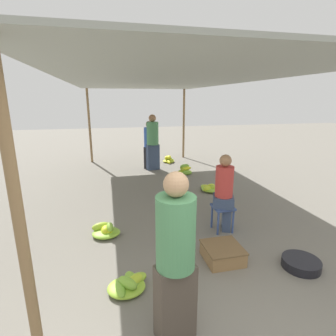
{
  "coord_description": "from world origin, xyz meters",
  "views": [
    {
      "loc": [
        -1.13,
        -1.48,
        2.23
      ],
      "look_at": [
        0.0,
        3.41,
        0.91
      ],
      "focal_mm": 28.0,
      "sensor_mm": 36.0,
      "label": 1
    }
  ],
  "objects_px": {
    "vendor_foreground": "(175,257)",
    "crate_near": "(223,253)",
    "vendor_seated": "(225,192)",
    "banana_pile_left_0": "(129,284)",
    "shopper_walking_mid": "(149,144)",
    "banana_pile_left_1": "(106,231)",
    "shopper_walking_far": "(153,142)",
    "basin_black": "(301,263)",
    "banana_pile_right_0": "(210,188)",
    "stool": "(223,211)",
    "banana_pile_right_1": "(169,160)",
    "banana_pile_right_2": "(185,170)"
  },
  "relations": [
    {
      "from": "vendor_seated",
      "to": "shopper_walking_far",
      "type": "xyz_separation_m",
      "value": [
        -0.49,
        4.33,
        0.21
      ]
    },
    {
      "from": "vendor_seated",
      "to": "basin_black",
      "type": "xyz_separation_m",
      "value": [
        0.59,
        -1.23,
        -0.65
      ]
    },
    {
      "from": "banana_pile_right_2",
      "to": "shopper_walking_far",
      "type": "relative_size",
      "value": 0.31
    },
    {
      "from": "banana_pile_left_1",
      "to": "shopper_walking_far",
      "type": "relative_size",
      "value": 0.27
    },
    {
      "from": "vendor_seated",
      "to": "banana_pile_right_0",
      "type": "xyz_separation_m",
      "value": [
        0.56,
        1.97,
        -0.65
      ]
    },
    {
      "from": "vendor_foreground",
      "to": "crate_near",
      "type": "xyz_separation_m",
      "value": [
        0.97,
        1.04,
        -0.75
      ]
    },
    {
      "from": "banana_pile_right_1",
      "to": "banana_pile_right_2",
      "type": "relative_size",
      "value": 1.12
    },
    {
      "from": "stool",
      "to": "banana_pile_right_1",
      "type": "height_order",
      "value": "stool"
    },
    {
      "from": "stool",
      "to": "banana_pile_right_0",
      "type": "relative_size",
      "value": 0.82
    },
    {
      "from": "vendor_seated",
      "to": "banana_pile_left_1",
      "type": "relative_size",
      "value": 2.82
    },
    {
      "from": "vendor_seated",
      "to": "banana_pile_right_0",
      "type": "bearing_deg",
      "value": 74.12
    },
    {
      "from": "banana_pile_left_1",
      "to": "banana_pile_right_0",
      "type": "distance_m",
      "value": 3.07
    },
    {
      "from": "vendor_foreground",
      "to": "crate_near",
      "type": "height_order",
      "value": "vendor_foreground"
    },
    {
      "from": "vendor_seated",
      "to": "shopper_walking_mid",
      "type": "height_order",
      "value": "shopper_walking_mid"
    },
    {
      "from": "banana_pile_right_2",
      "to": "banana_pile_left_1",
      "type": "bearing_deg",
      "value": -125.63
    },
    {
      "from": "stool",
      "to": "crate_near",
      "type": "height_order",
      "value": "stool"
    },
    {
      "from": "stool",
      "to": "banana_pile_right_1",
      "type": "xyz_separation_m",
      "value": [
        0.27,
        5.18,
        -0.28
      ]
    },
    {
      "from": "vendor_seated",
      "to": "banana_pile_left_0",
      "type": "relative_size",
      "value": 2.62
    },
    {
      "from": "crate_near",
      "to": "shopper_walking_mid",
      "type": "distance_m",
      "value": 5.37
    },
    {
      "from": "vendor_foreground",
      "to": "vendor_seated",
      "type": "bearing_deg",
      "value": 54.17
    },
    {
      "from": "vendor_foreground",
      "to": "banana_pile_right_0",
      "type": "height_order",
      "value": "vendor_foreground"
    },
    {
      "from": "shopper_walking_mid",
      "to": "vendor_foreground",
      "type": "bearing_deg",
      "value": -96.94
    },
    {
      "from": "crate_near",
      "to": "basin_black",
      "type": "bearing_deg",
      "value": -22.34
    },
    {
      "from": "banana_pile_right_1",
      "to": "shopper_walking_far",
      "type": "height_order",
      "value": "shopper_walking_far"
    },
    {
      "from": "basin_black",
      "to": "shopper_walking_mid",
      "type": "bearing_deg",
      "value": 101.55
    },
    {
      "from": "vendor_foreground",
      "to": "shopper_walking_far",
      "type": "distance_m",
      "value": 6.25
    },
    {
      "from": "banana_pile_left_1",
      "to": "shopper_walking_far",
      "type": "xyz_separation_m",
      "value": [
        1.51,
        4.06,
        0.83
      ]
    },
    {
      "from": "banana_pile_right_0",
      "to": "crate_near",
      "type": "bearing_deg",
      "value": -108.57
    },
    {
      "from": "vendor_seated",
      "to": "shopper_walking_far",
      "type": "bearing_deg",
      "value": 96.45
    },
    {
      "from": "vendor_seated",
      "to": "shopper_walking_mid",
      "type": "distance_m",
      "value": 4.53
    },
    {
      "from": "vendor_foreground",
      "to": "crate_near",
      "type": "distance_m",
      "value": 1.61
    },
    {
      "from": "basin_black",
      "to": "banana_pile_right_0",
      "type": "distance_m",
      "value": 3.2
    },
    {
      "from": "basin_black",
      "to": "banana_pile_right_2",
      "type": "xyz_separation_m",
      "value": [
        -0.2,
        4.84,
        0.05
      ]
    },
    {
      "from": "vendor_foreground",
      "to": "shopper_walking_mid",
      "type": "height_order",
      "value": "vendor_foreground"
    },
    {
      "from": "vendor_foreground",
      "to": "basin_black",
      "type": "height_order",
      "value": "vendor_foreground"
    },
    {
      "from": "basin_black",
      "to": "shopper_walking_mid",
      "type": "relative_size",
      "value": 0.32
    },
    {
      "from": "banana_pile_left_1",
      "to": "vendor_foreground",
      "type": "bearing_deg",
      "value": -73.01
    },
    {
      "from": "stool",
      "to": "basin_black",
      "type": "bearing_deg",
      "value": -63.32
    },
    {
      "from": "basin_black",
      "to": "shopper_walking_far",
      "type": "relative_size",
      "value": 0.28
    },
    {
      "from": "vendor_seated",
      "to": "crate_near",
      "type": "height_order",
      "value": "vendor_seated"
    },
    {
      "from": "vendor_seated",
      "to": "banana_pile_right_1",
      "type": "height_order",
      "value": "vendor_seated"
    },
    {
      "from": "banana_pile_left_1",
      "to": "banana_pile_right_2",
      "type": "distance_m",
      "value": 4.11
    },
    {
      "from": "banana_pile_right_0",
      "to": "banana_pile_right_2",
      "type": "bearing_deg",
      "value": 95.83
    },
    {
      "from": "banana_pile_left_1",
      "to": "banana_pile_right_0",
      "type": "relative_size",
      "value": 0.86
    },
    {
      "from": "banana_pile_right_1",
      "to": "banana_pile_right_2",
      "type": "distance_m",
      "value": 1.57
    },
    {
      "from": "basin_black",
      "to": "shopper_walking_mid",
      "type": "height_order",
      "value": "shopper_walking_mid"
    },
    {
      "from": "banana_pile_right_2",
      "to": "vendor_seated",
      "type": "bearing_deg",
      "value": -96.21
    },
    {
      "from": "basin_black",
      "to": "crate_near",
      "type": "xyz_separation_m",
      "value": [
        -0.97,
        0.4,
        0.05
      ]
    },
    {
      "from": "banana_pile_right_1",
      "to": "crate_near",
      "type": "relative_size",
      "value": 1.17
    },
    {
      "from": "banana_pile_left_0",
      "to": "banana_pile_right_2",
      "type": "distance_m",
      "value": 5.2
    }
  ]
}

